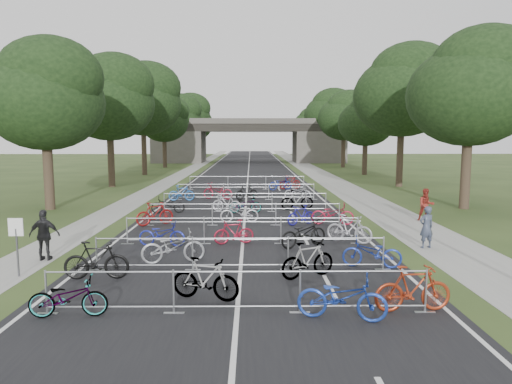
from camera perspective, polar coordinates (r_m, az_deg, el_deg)
ground at (r=11.50m, az=-2.39°, el=-14.92°), size 200.00×200.00×0.00m
road at (r=60.81m, az=-0.93°, el=2.97°), size 11.00×140.00×0.01m
sidewalk_right at (r=61.29m, az=6.58°, el=2.96°), size 3.00×140.00×0.01m
sidewalk_left at (r=61.32m, az=-7.96°, el=2.94°), size 2.00×140.00×0.01m
lane_markings at (r=60.81m, az=-0.93°, el=2.97°), size 0.12×140.00×0.00m
overpass_bridge at (r=75.67m, az=-0.87°, el=6.44°), size 31.00×8.00×7.05m
park_sign at (r=15.71m, az=-27.77°, el=-4.91°), size 0.45×0.06×1.83m
tree_left_0 at (r=29.15m, az=-24.82°, el=10.70°), size 6.72×6.72×10.25m
tree_right_0 at (r=29.60m, az=25.46°, el=11.44°), size 7.17×7.17×10.93m
tree_left_1 at (r=40.45m, az=-17.81°, el=10.95°), size 7.56×7.56×11.53m
tree_right_1 at (r=40.80m, az=18.01°, el=11.75°), size 8.18×8.18×12.47m
tree_left_2 at (r=52.07m, az=-13.89°, el=11.02°), size 8.40×8.40×12.81m
tree_right_2 at (r=52.20m, az=13.70°, el=8.63°), size 6.16×6.16×9.39m
tree_left_3 at (r=63.72m, az=-11.36°, el=8.86°), size 6.72×6.72×10.25m
tree_right_3 at (r=63.93m, az=11.06°, el=9.25°), size 7.17×7.17×10.93m
tree_left_4 at (r=75.57m, az=-9.66°, el=9.20°), size 7.56×7.56×11.53m
tree_right_4 at (r=75.76m, az=9.23°, el=9.66°), size 8.18×8.18×12.47m
tree_left_5 at (r=87.46m, az=-8.43°, el=9.45°), size 8.40×8.40×12.81m
tree_right_5 at (r=87.54m, az=7.86°, el=8.03°), size 6.16×6.16×9.39m
tree_left_6 at (r=99.31m, az=-7.47°, el=8.23°), size 6.72×6.72×10.25m
tree_right_6 at (r=99.44m, az=6.85°, el=8.48°), size 7.17×7.17×10.93m
barrier_row_0 at (r=11.31m, az=-2.40°, el=-12.36°), size 9.70×0.08×1.10m
barrier_row_1 at (r=14.75m, az=-1.96°, el=-7.72°), size 9.70×0.08×1.10m
barrier_row_2 at (r=18.25m, az=-1.70°, el=-4.84°), size 9.70×0.08×1.10m
barrier_row_3 at (r=21.99m, az=-1.51°, el=-2.81°), size 9.70×0.08×1.10m
barrier_row_4 at (r=25.94m, az=-1.37°, el=-1.30°), size 9.70×0.08×1.10m
barrier_row_5 at (r=30.89m, az=-1.25°, el=0.04°), size 9.70×0.08×1.10m
barrier_row_6 at (r=36.85m, az=-1.14°, el=1.18°), size 9.70×0.08×1.10m
bike_0 at (r=11.95m, az=-22.42°, el=-12.12°), size 1.89×0.80×0.97m
bike_1 at (r=12.23m, az=-6.36°, el=-10.79°), size 1.95×1.06×1.13m
bike_2 at (r=11.11m, az=10.69°, el=-12.82°), size 2.21×1.19×1.10m
bike_3 at (r=12.01m, az=19.02°, el=-11.39°), size 1.98×0.71×1.16m
bike_4 at (r=14.62m, az=-19.33°, el=-8.09°), size 1.97×0.65×1.17m
bike_5 at (r=15.80m, az=-10.33°, el=-6.78°), size 2.24×1.19×1.12m
bike_6 at (r=14.05m, az=6.50°, el=-8.45°), size 1.89×1.30×1.12m
bike_7 at (r=15.49m, az=14.31°, el=-7.38°), size 2.00×1.01×1.01m
bike_8 at (r=18.23m, az=-11.67°, el=-5.18°), size 1.92×0.85×0.98m
bike_9 at (r=18.23m, az=-2.78°, el=-5.05°), size 1.68×0.81×0.97m
bike_10 at (r=17.82m, az=5.96°, el=-5.17°), size 2.16×1.66×1.09m
bike_11 at (r=18.79m, az=11.58°, el=-4.56°), size 1.91×1.42×1.14m
bike_12 at (r=22.52m, az=-12.52°, el=-2.69°), size 1.87×1.45×1.13m
bike_13 at (r=22.73m, az=-2.10°, el=-2.60°), size 1.93×0.76×1.00m
bike_14 at (r=22.20m, az=5.66°, el=-2.90°), size 1.62×1.22×0.97m
bike_15 at (r=22.45m, az=9.55°, el=-2.71°), size 2.13×0.98×1.08m
bike_16 at (r=25.87m, az=-10.95°, el=-1.59°), size 1.93×0.98×0.97m
bike_17 at (r=25.86m, az=-3.70°, el=-1.40°), size 1.79×0.98×1.03m
bike_18 at (r=25.47m, az=-1.36°, el=-1.59°), size 1.90×0.82×0.97m
bike_19 at (r=26.71m, az=5.18°, el=-1.02°), size 1.97×0.78×1.15m
bike_20 at (r=30.73m, az=-9.30°, el=-0.14°), size 1.75×0.62×1.03m
bike_21 at (r=31.09m, az=-4.80°, el=0.10°), size 2.27×1.43×1.12m
bike_22 at (r=30.83m, az=-1.18°, el=-0.03°), size 1.70×1.32×1.03m
bike_23 at (r=31.18m, az=5.23°, el=-0.03°), size 1.95×1.17×0.97m
bike_26 at (r=36.37m, az=3.06°, el=1.06°), size 2.12×1.48×1.05m
bike_27 at (r=37.07m, az=4.27°, el=1.21°), size 1.92×1.03×1.11m
pedestrian_a at (r=18.70m, az=20.53°, el=-4.16°), size 0.67×0.53×1.63m
pedestrian_b at (r=24.61m, az=20.49°, el=-1.54°), size 0.87×0.72×1.65m
pedestrian_c at (r=17.42m, az=-24.92°, el=-4.93°), size 1.06×0.48×1.77m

